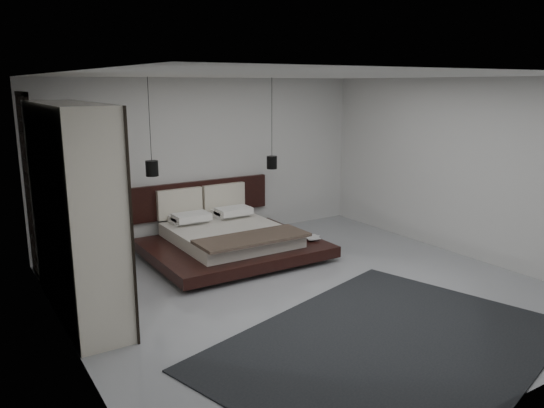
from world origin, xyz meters
TOP-DOWN VIEW (x-y plane):
  - floor at (0.00, 0.00)m, footprint 6.00×6.00m
  - ceiling at (0.00, 0.00)m, footprint 6.00×6.00m
  - wall_back at (0.00, 3.00)m, footprint 6.00×0.00m
  - wall_front at (0.00, -3.00)m, footprint 6.00×0.00m
  - wall_left at (-3.00, 0.00)m, footprint 0.00×6.00m
  - wall_right at (3.00, 0.00)m, footprint 0.00×6.00m
  - lattice_screen at (-2.95, 2.45)m, footprint 0.05×0.90m
  - bed at (-0.19, 1.91)m, footprint 2.61×2.32m
  - book_lower at (0.89, 1.28)m, footprint 0.36×0.38m
  - book_upper at (0.87, 1.26)m, footprint 0.28×0.33m
  - pendant_left at (-1.26, 2.31)m, footprint 0.19×0.19m
  - pendant_right at (0.89, 2.31)m, footprint 0.18×0.18m
  - wardrobe at (-2.70, 1.01)m, footprint 0.60×2.55m
  - rug at (-0.19, -1.70)m, footprint 4.42×3.67m

SIDE VIEW (x-z plane):
  - floor at x=0.00m, z-range 0.00..0.00m
  - rug at x=-0.19m, z-range 0.00..0.02m
  - book_lower at x=0.89m, z-range 0.24..0.27m
  - bed at x=-0.19m, z-range -0.25..0.80m
  - book_upper at x=0.87m, z-range 0.27..0.29m
  - wardrobe at x=-2.70m, z-range 0.00..2.50m
  - lattice_screen at x=-2.95m, z-range 0.00..2.60m
  - pendant_right at x=0.89m, z-range 0.61..2.15m
  - wall_back at x=0.00m, z-range -1.60..4.40m
  - wall_front at x=0.00m, z-range -1.60..4.40m
  - wall_left at x=-3.00m, z-range -1.60..4.40m
  - wall_right at x=3.00m, z-range -1.60..4.40m
  - pendant_left at x=-1.26m, z-range 0.72..2.19m
  - ceiling at x=0.00m, z-range 2.80..2.80m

